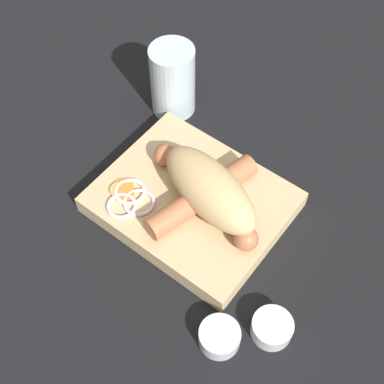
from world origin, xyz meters
TOP-DOWN VIEW (x-y plane):
  - ground_plane at (0.00, 0.00)m, footprint 3.00×3.00m
  - food_tray at (0.00, 0.00)m, footprint 0.24×0.20m
  - bread_roll at (-0.02, -0.01)m, footprint 0.17×0.11m
  - sausage at (-0.02, -0.00)m, footprint 0.19×0.17m
  - pickled_veggies at (0.06, 0.05)m, footprint 0.07×0.07m
  - condiment_cup_near at (-0.14, 0.13)m, footprint 0.05×0.05m
  - condiment_cup_far at (-0.18, 0.08)m, footprint 0.05×0.05m
  - drink_glass at (0.14, -0.13)m, footprint 0.07×0.07m

SIDE VIEW (x-z plane):
  - ground_plane at x=0.00m, z-range 0.00..0.00m
  - condiment_cup_near at x=-0.14m, z-range 0.00..0.02m
  - condiment_cup_far at x=-0.18m, z-range 0.00..0.02m
  - food_tray at x=0.00m, z-range 0.00..0.03m
  - pickled_veggies at x=0.06m, z-range 0.03..0.03m
  - sausage at x=-0.02m, z-range 0.03..0.06m
  - drink_glass at x=0.14m, z-range 0.00..0.11m
  - bread_roll at x=-0.02m, z-range 0.03..0.09m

